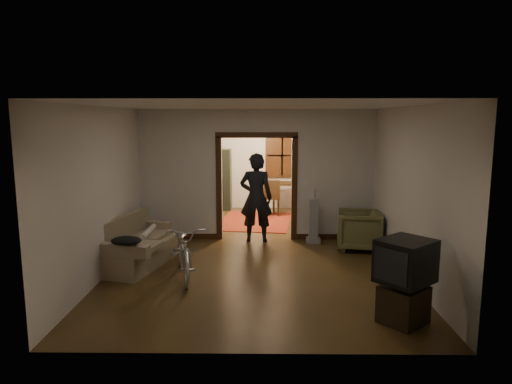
{
  "coord_description": "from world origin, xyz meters",
  "views": [
    {
      "loc": [
        0.11,
        -8.99,
        2.59
      ],
      "look_at": [
        0.0,
        -0.3,
        1.2
      ],
      "focal_mm": 32.0,
      "sensor_mm": 36.0,
      "label": 1
    }
  ],
  "objects_px": {
    "bicycle": "(184,250)",
    "desk": "(291,197)",
    "armchair": "(359,230)",
    "sofa": "(139,241)",
    "person": "(256,198)",
    "locker": "(216,179)"
  },
  "relations": [
    {
      "from": "armchair",
      "to": "person",
      "type": "relative_size",
      "value": 0.46
    },
    {
      "from": "armchair",
      "to": "desk",
      "type": "distance_m",
      "value": 3.88
    },
    {
      "from": "bicycle",
      "to": "desk",
      "type": "bearing_deg",
      "value": 53.9
    },
    {
      "from": "sofa",
      "to": "armchair",
      "type": "distance_m",
      "value": 4.29
    },
    {
      "from": "sofa",
      "to": "locker",
      "type": "height_order",
      "value": "locker"
    },
    {
      "from": "armchair",
      "to": "locker",
      "type": "height_order",
      "value": "locker"
    },
    {
      "from": "bicycle",
      "to": "person",
      "type": "height_order",
      "value": "person"
    },
    {
      "from": "armchair",
      "to": "locker",
      "type": "bearing_deg",
      "value": -131.44
    },
    {
      "from": "person",
      "to": "desk",
      "type": "distance_m",
      "value": 3.34
    },
    {
      "from": "sofa",
      "to": "bicycle",
      "type": "height_order",
      "value": "bicycle"
    },
    {
      "from": "bicycle",
      "to": "person",
      "type": "xyz_separation_m",
      "value": [
        1.17,
        2.22,
        0.49
      ]
    },
    {
      "from": "armchair",
      "to": "person",
      "type": "bearing_deg",
      "value": -95.51
    },
    {
      "from": "sofa",
      "to": "person",
      "type": "distance_m",
      "value": 2.67
    },
    {
      "from": "sofa",
      "to": "locker",
      "type": "relative_size",
      "value": 1.07
    },
    {
      "from": "sofa",
      "to": "person",
      "type": "xyz_separation_m",
      "value": [
        2.09,
        1.59,
        0.51
      ]
    },
    {
      "from": "person",
      "to": "locker",
      "type": "bearing_deg",
      "value": -68.32
    },
    {
      "from": "armchair",
      "to": "sofa",
      "type": "bearing_deg",
      "value": -66.43
    },
    {
      "from": "bicycle",
      "to": "desk",
      "type": "xyz_separation_m",
      "value": [
        2.13,
        5.37,
        -0.04
      ]
    },
    {
      "from": "person",
      "to": "desk",
      "type": "relative_size",
      "value": 1.7
    },
    {
      "from": "sofa",
      "to": "locker",
      "type": "distance_m",
      "value": 5.2
    },
    {
      "from": "bicycle",
      "to": "locker",
      "type": "xyz_separation_m",
      "value": [
        -0.03,
        5.74,
        0.42
      ]
    },
    {
      "from": "locker",
      "to": "desk",
      "type": "xyz_separation_m",
      "value": [
        2.16,
        -0.37,
        -0.46
      ]
    }
  ]
}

